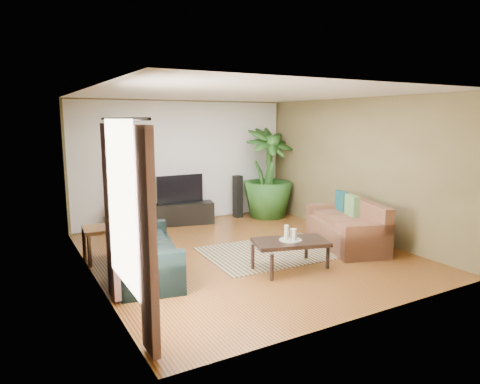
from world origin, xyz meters
TOP-DOWN VIEW (x-y plane):
  - floor at (0.00, 0.00)m, footprint 5.50×5.50m
  - ceiling at (0.00, 0.00)m, footprint 5.50×5.50m
  - wall_back at (0.00, 2.75)m, footprint 5.00×0.00m
  - wall_front at (0.00, -2.75)m, footprint 5.00×0.00m
  - wall_left at (-2.50, 0.00)m, footprint 0.00×5.50m
  - wall_right at (2.50, 0.00)m, footprint 0.00×5.50m
  - backwall_panel at (0.00, 2.74)m, footprint 4.90×0.00m
  - window_pane at (-2.48, -1.60)m, footprint 0.00×1.80m
  - curtain_near at (-2.43, -2.35)m, footprint 0.08×0.35m
  - curtain_far at (-2.43, -0.85)m, footprint 0.08×0.35m
  - curtain_rod at (-2.43, -1.60)m, footprint 0.03×1.90m
  - sofa_left at (-1.79, -0.14)m, footprint 1.20×2.07m
  - sofa_right at (1.84, -0.46)m, footprint 1.41×2.06m
  - area_rug at (0.44, -0.16)m, footprint 2.40×1.75m
  - coffee_table at (0.22, -1.00)m, footprint 1.25×0.90m
  - candle_tray at (0.22, -1.00)m, footprint 0.35×0.35m
  - candle_tall at (0.16, -0.97)m, footprint 0.07×0.07m
  - candle_mid at (0.26, -1.04)m, footprint 0.07×0.07m
  - candle_short at (0.29, -0.94)m, footprint 0.07×0.07m
  - tv_stand at (-0.21, 2.50)m, footprint 1.49×0.74m
  - television at (-0.21, 2.50)m, footprint 1.05×0.06m
  - speaker_left at (-1.06, 2.50)m, footprint 0.20×0.22m
  - speaker_right at (1.23, 2.50)m, footprint 0.18×0.20m
  - potted_plant at (1.86, 2.19)m, footprint 1.28×1.28m
  - plant_pot at (1.86, 2.19)m, footprint 0.39×0.39m
  - pedestal at (-1.65, 2.50)m, footprint 0.39×0.39m
  - vase at (-1.65, 2.50)m, footprint 0.30×0.30m
  - side_table at (-2.25, 0.79)m, footprint 0.58×0.58m

SIDE VIEW (x-z plane):
  - floor at x=0.00m, z-range 0.00..0.00m
  - area_rug at x=0.44m, z-range 0.00..0.01m
  - plant_pot at x=1.86m, z-range 0.00..0.30m
  - pedestal at x=-1.65m, z-range 0.00..0.33m
  - coffee_table at x=0.22m, z-range 0.00..0.46m
  - tv_stand at x=-0.21m, z-range 0.00..0.48m
  - side_table at x=-2.25m, z-range 0.00..0.57m
  - sofa_left at x=-1.79m, z-range 0.00..0.85m
  - sofa_right at x=1.84m, z-range 0.00..0.85m
  - candle_tray at x=0.22m, z-range 0.46..0.47m
  - vase at x=-1.65m, z-range 0.27..0.69m
  - speaker_right at x=1.23m, z-range 0.00..0.99m
  - speaker_left at x=-1.06m, z-range 0.00..1.01m
  - candle_short at x=0.29m, z-range 0.47..0.62m
  - candle_mid at x=0.26m, z-range 0.47..0.65m
  - candle_tall at x=0.16m, z-range 0.47..0.70m
  - television at x=-0.21m, z-range 0.48..1.10m
  - potted_plant at x=1.86m, z-range 0.00..2.09m
  - curtain_near at x=-2.43m, z-range 0.05..2.25m
  - curtain_far at x=-2.43m, z-range 0.05..2.25m
  - wall_left at x=-2.50m, z-range -1.40..4.10m
  - wall_right at x=2.50m, z-range -1.40..4.10m
  - wall_back at x=0.00m, z-range -1.15..3.85m
  - wall_front at x=0.00m, z-range -1.15..3.85m
  - backwall_panel at x=0.00m, z-range -1.10..3.80m
  - window_pane at x=-2.48m, z-range 0.50..2.30m
  - curtain_rod at x=-2.43m, z-range 2.28..2.31m
  - ceiling at x=0.00m, z-range 2.70..2.70m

